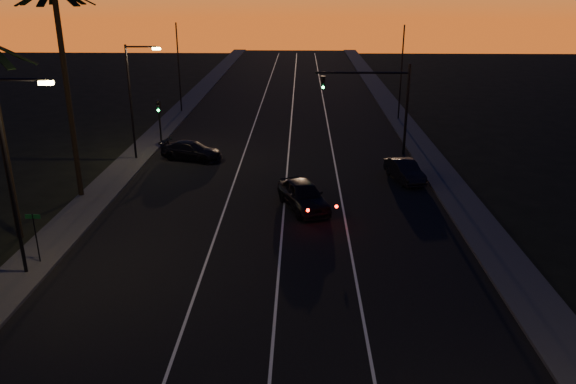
{
  "coord_description": "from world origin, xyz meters",
  "views": [
    {
      "loc": [
        1.49,
        -2.43,
        12.39
      ],
      "look_at": [
        0.83,
        24.55,
        2.45
      ],
      "focal_mm": 35.0,
      "sensor_mm": 36.0,
      "label": 1
    }
  ],
  "objects_px": {
    "right_car": "(405,171)",
    "lead_car": "(303,195)",
    "signal_mast": "(376,93)",
    "cross_car": "(191,151)"
  },
  "relations": [
    {
      "from": "right_car",
      "to": "cross_car",
      "type": "bearing_deg",
      "value": 163.68
    },
    {
      "from": "signal_mast",
      "to": "lead_car",
      "type": "xyz_separation_m",
      "value": [
        -5.5,
        -11.59,
        -3.94
      ]
    },
    {
      "from": "signal_mast",
      "to": "lead_car",
      "type": "distance_m",
      "value": 13.42
    },
    {
      "from": "signal_mast",
      "to": "lead_car",
      "type": "height_order",
      "value": "signal_mast"
    },
    {
      "from": "lead_car",
      "to": "cross_car",
      "type": "xyz_separation_m",
      "value": [
        -8.43,
        9.77,
        -0.15
      ]
    },
    {
      "from": "lead_car",
      "to": "right_car",
      "type": "relative_size",
      "value": 1.32
    },
    {
      "from": "lead_car",
      "to": "right_car",
      "type": "height_order",
      "value": "lead_car"
    },
    {
      "from": "right_car",
      "to": "lead_car",
      "type": "bearing_deg",
      "value": -142.32
    },
    {
      "from": "signal_mast",
      "to": "cross_car",
      "type": "bearing_deg",
      "value": -172.55
    },
    {
      "from": "signal_mast",
      "to": "cross_car",
      "type": "xyz_separation_m",
      "value": [
        -13.93,
        -1.82,
        -4.09
      ]
    }
  ]
}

